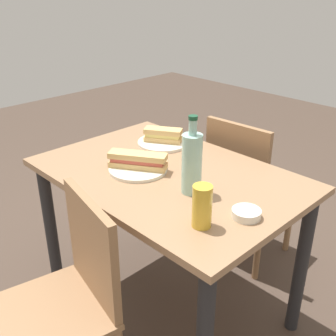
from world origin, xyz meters
TOP-DOWN VIEW (x-y plane):
  - ground_plane at (0.00, 0.00)m, footprint 8.00×8.00m
  - dining_table at (0.00, 0.00)m, footprint 1.16×0.78m
  - chair_far at (0.00, 0.59)m, footprint 0.42×0.42m
  - chair_near at (0.10, -0.59)m, footprint 0.47×0.47m
  - plate_near at (-0.11, -0.08)m, footprint 0.26×0.26m
  - baguette_sandwich_near at (-0.11, -0.08)m, footprint 0.25×0.20m
  - knife_near at (-0.14, -0.04)m, footprint 0.13×0.14m
  - plate_far at (-0.25, 0.21)m, footprint 0.26×0.26m
  - baguette_sandwich_far at (-0.25, 0.21)m, footprint 0.20×0.16m
  - knife_far at (-0.30, 0.26)m, footprint 0.17×0.08m
  - water_bottle at (0.19, -0.06)m, footprint 0.08×0.08m
  - beer_glass at (0.38, -0.21)m, footprint 0.07×0.07m
  - olive_bowl at (0.46, -0.06)m, footprint 0.11×0.11m

SIDE VIEW (x-z plane):
  - ground_plane at x=0.00m, z-range 0.00..0.00m
  - chair_far at x=0.00m, z-range 0.07..0.94m
  - chair_near at x=0.10m, z-range 0.07..0.94m
  - dining_table at x=0.00m, z-range 0.26..1.03m
  - plate_near at x=-0.11m, z-range 0.77..0.79m
  - plate_far at x=-0.25m, z-range 0.77..0.79m
  - olive_bowl at x=0.46m, z-range 0.77..0.80m
  - knife_near at x=-0.14m, z-range 0.78..0.79m
  - knife_far at x=-0.30m, z-range 0.78..0.79m
  - baguette_sandwich_far at x=-0.25m, z-range 0.79..0.85m
  - baguette_sandwich_near at x=-0.11m, z-range 0.79..0.85m
  - beer_glass at x=0.38m, z-range 0.77..0.92m
  - water_bottle at x=0.19m, z-range 0.74..1.06m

